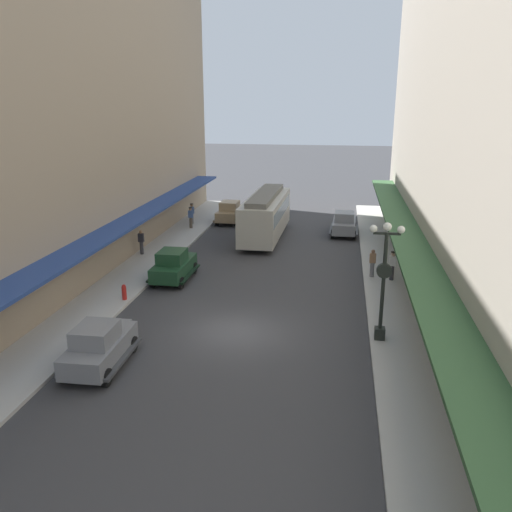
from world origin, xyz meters
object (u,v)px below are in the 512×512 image
fire_hydrant (124,292)px  pedestrian_4 (191,217)px  pedestrian_0 (141,242)px  pedestrian_1 (192,213)px  pedestrian_2 (372,263)px  parked_car_1 (344,223)px  parked_car_2 (230,212)px  streetcar (266,214)px  parked_car_3 (99,345)px  lamp_post_with_clock (384,277)px  pedestrian_3 (392,265)px  parked_car_0 (174,265)px

fire_hydrant → pedestrian_4: size_ratio=0.49×
pedestrian_0 → pedestrian_1: size_ratio=0.98×
pedestrian_0 → pedestrian_2: 15.12m
pedestrian_1 → parked_car_1: bearing=-5.5°
parked_car_2 → fire_hydrant: bearing=-95.0°
streetcar → pedestrian_2: 11.17m
parked_car_1 → pedestrian_4: parked_car_1 is taller
parked_car_1 → parked_car_3: 24.57m
lamp_post_with_clock → pedestrian_2: (0.06, 8.40, -2.00)m
parked_car_3 → pedestrian_1: size_ratio=2.57×
streetcar → pedestrian_3: streetcar is taller
parked_car_1 → streetcar: (-5.84, -2.01, 0.96)m
parked_car_1 → pedestrian_4: size_ratio=2.57×
pedestrian_3 → pedestrian_2: bearing=160.4°
lamp_post_with_clock → fire_hydrant: bearing=168.4°
parked_car_0 → pedestrian_2: (11.34, 2.04, 0.05)m
parked_car_1 → parked_car_2: size_ratio=1.00×
parked_car_3 → lamp_post_with_clock: bearing=20.3°
parked_car_1 → pedestrian_2: (1.63, -10.27, 0.05)m
streetcar → fire_hydrant: size_ratio=11.75×
streetcar → pedestrian_0: bearing=-141.3°
parked_car_3 → pedestrian_0: size_ratio=2.62×
pedestrian_2 → pedestrian_4: (-13.76, 9.97, 0.02)m
parked_car_1 → lamp_post_with_clock: bearing=-85.2°
parked_car_1 → parked_car_3: size_ratio=1.00×
parked_car_3 → pedestrian_2: bearing=48.5°
streetcar → pedestrian_3: size_ratio=5.77×
parked_car_0 → parked_car_2: same height
streetcar → pedestrian_0: size_ratio=5.88×
pedestrian_3 → pedestrian_4: 18.11m
pedestrian_3 → pedestrian_4: size_ratio=1.00×
streetcar → pedestrian_1: (-6.62, 3.22, -0.89)m
parked_car_1 → lamp_post_with_clock: 18.84m
parked_car_1 → fire_hydrant: size_ratio=5.23×
fire_hydrant → pedestrian_0: size_ratio=0.50×
lamp_post_with_clock → pedestrian_4: size_ratio=3.09×
parked_car_0 → parked_car_3: 10.40m
pedestrian_0 → lamp_post_with_clock: bearing=-35.6°
pedestrian_0 → parked_car_0: bearing=-50.1°
pedestrian_3 → streetcar: bearing=134.7°
parked_car_1 → parked_car_2: bearing=163.9°
fire_hydrant → streetcar: bearing=69.2°
fire_hydrant → pedestrian_0: 8.33m
pedestrian_4 → lamp_post_with_clock: bearing=-53.3°
parked_car_2 → lamp_post_with_clock: 24.21m
parked_car_0 → pedestrian_2: parked_car_0 is taller
parked_car_1 → parked_car_2: 9.92m
parked_car_0 → parked_car_1: (9.70, 12.31, 0.00)m
parked_car_2 → pedestrian_0: size_ratio=2.62×
parked_car_2 → fire_hydrant: (-1.64, -18.79, -0.38)m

